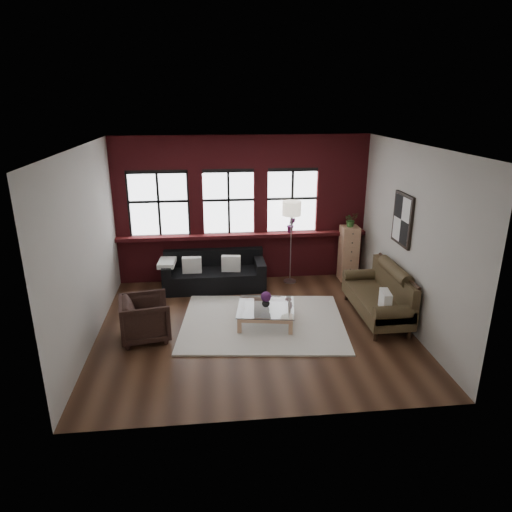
{
  "coord_description": "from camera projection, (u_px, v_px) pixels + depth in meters",
  "views": [
    {
      "loc": [
        -0.76,
        -7.32,
        3.9
      ],
      "look_at": [
        0.1,
        0.6,
        1.15
      ],
      "focal_mm": 32.0,
      "sensor_mm": 36.0,
      "label": 1
    }
  ],
  "objects": [
    {
      "name": "wall_left",
      "position": [
        86.0,
        248.0,
        7.43
      ],
      "size": [
        0.0,
        5.0,
        5.0
      ],
      "primitive_type": "plane",
      "rotation": [
        1.57,
        0.0,
        1.57
      ],
      "color": "#B8B5AB",
      "rests_on": "ground"
    },
    {
      "name": "potted_plant_top",
      "position": [
        351.0,
        220.0,
        9.98
      ],
      "size": [
        0.33,
        0.3,
        0.32
      ],
      "primitive_type": "imported",
      "rotation": [
        0.0,
        0.0,
        0.17
      ],
      "color": "#2D5923",
      "rests_on": "drawer_chest"
    },
    {
      "name": "vase",
      "position": [
        266.0,
        303.0,
        8.26
      ],
      "size": [
        0.18,
        0.18,
        0.16
      ],
      "primitive_type": "imported",
      "rotation": [
        0.0,
        0.0,
        0.25
      ],
      "color": "#B2B2B2",
      "rests_on": "coffee_table"
    },
    {
      "name": "window_mid",
      "position": [
        229.0,
        203.0,
        9.93
      ],
      "size": [
        1.38,
        0.1,
        1.5
      ],
      "primitive_type": null,
      "color": "black",
      "rests_on": "brick_backwall"
    },
    {
      "name": "drawer_chest",
      "position": [
        348.0,
        253.0,
        10.23
      ],
      "size": [
        0.38,
        0.38,
        1.24
      ],
      "primitive_type": "cube",
      "color": "tan",
      "rests_on": "floor"
    },
    {
      "name": "pillow_a",
      "position": [
        192.0,
        265.0,
        9.62
      ],
      "size": [
        0.4,
        0.15,
        0.34
      ],
      "primitive_type": "cube",
      "rotation": [
        0.0,
        0.0,
        -0.02
      ],
      "color": "white",
      "rests_on": "dark_sofa"
    },
    {
      "name": "window_right",
      "position": [
        292.0,
        202.0,
        10.07
      ],
      "size": [
        1.38,
        0.1,
        1.5
      ],
      "primitive_type": null,
      "color": "black",
      "rests_on": "brick_backwall"
    },
    {
      "name": "floor_lamp",
      "position": [
        291.0,
        240.0,
        9.95
      ],
      "size": [
        0.4,
        0.4,
        1.99
      ],
      "primitive_type": null,
      "color": "#A5A5A8",
      "rests_on": "floor"
    },
    {
      "name": "sill_plant",
      "position": [
        291.0,
        225.0,
        10.11
      ],
      "size": [
        0.22,
        0.19,
        0.35
      ],
      "primitive_type": "imported",
      "rotation": [
        0.0,
        0.0,
        -0.21
      ],
      "color": "#561F5B",
      "rests_on": "sill_ledge"
    },
    {
      "name": "vintage_settee",
      "position": [
        377.0,
        292.0,
        8.42
      ],
      "size": [
        0.86,
        1.94,
        1.03
      ],
      "primitive_type": null,
      "color": "#41331E",
      "rests_on": "floor"
    },
    {
      "name": "floor",
      "position": [
        254.0,
        327.0,
        8.23
      ],
      "size": [
        5.5,
        5.5,
        0.0
      ],
      "primitive_type": "plane",
      "color": "#382014",
      "rests_on": "ground"
    },
    {
      "name": "flowers",
      "position": [
        266.0,
        297.0,
        8.22
      ],
      "size": [
        0.19,
        0.19,
        0.19
      ],
      "primitive_type": "sphere",
      "color": "#561F5B",
      "rests_on": "vase"
    },
    {
      "name": "wall_front",
      "position": [
        276.0,
        306.0,
        5.36
      ],
      "size": [
        5.5,
        0.0,
        5.5
      ],
      "primitive_type": "plane",
      "rotation": [
        -1.57,
        0.0,
        0.0
      ],
      "color": "#B8B5AB",
      "rests_on": "ground"
    },
    {
      "name": "pillow_b",
      "position": [
        231.0,
        263.0,
        9.7
      ],
      "size": [
        0.42,
        0.19,
        0.34
      ],
      "primitive_type": "cube",
      "rotation": [
        0.0,
        0.0,
        -0.14
      ],
      "color": "white",
      "rests_on": "dark_sofa"
    },
    {
      "name": "armchair",
      "position": [
        145.0,
        318.0,
        7.75
      ],
      "size": [
        0.94,
        0.93,
        0.74
      ],
      "primitive_type": "imported",
      "rotation": [
        0.0,
        0.0,
        1.75
      ],
      "color": "black",
      "rests_on": "floor"
    },
    {
      "name": "coffee_table",
      "position": [
        266.0,
        315.0,
        8.34
      ],
      "size": [
        1.16,
        1.16,
        0.34
      ],
      "primitive_type": null,
      "rotation": [
        0.0,
        0.0,
        -0.16
      ],
      "color": "tan",
      "rests_on": "shag_rug"
    },
    {
      "name": "window_left",
      "position": [
        159.0,
        205.0,
        9.78
      ],
      "size": [
        1.38,
        0.1,
        1.5
      ],
      "primitive_type": null,
      "color": "black",
      "rests_on": "brick_backwall"
    },
    {
      "name": "brick_backwall",
      "position": [
        242.0,
        210.0,
        10.0
      ],
      "size": [
        5.5,
        0.12,
        3.2
      ],
      "primitive_type": null,
      "color": "maroon",
      "rests_on": "floor"
    },
    {
      "name": "pillow_settee",
      "position": [
        385.0,
        301.0,
        7.83
      ],
      "size": [
        0.19,
        0.4,
        0.34
      ],
      "primitive_type": "cube",
      "rotation": [
        0.0,
        0.0,
        -0.14
      ],
      "color": "white",
      "rests_on": "vintage_settee"
    },
    {
      "name": "wall_poster",
      "position": [
        403.0,
        220.0,
        8.19
      ],
      "size": [
        0.05,
        0.74,
        0.94
      ],
      "primitive_type": null,
      "color": "black",
      "rests_on": "wall_right"
    },
    {
      "name": "sill_ledge",
      "position": [
        243.0,
        235.0,
        10.1
      ],
      "size": [
        5.5,
        0.3,
        0.08
      ],
      "primitive_type": "cube",
      "color": "maroon",
      "rests_on": "brick_backwall"
    },
    {
      "name": "wall_back",
      "position": [
        242.0,
        209.0,
        10.06
      ],
      "size": [
        5.5,
        0.0,
        5.5
      ],
      "primitive_type": "plane",
      "rotation": [
        1.57,
        0.0,
        0.0
      ],
      "color": "#B8B5AB",
      "rests_on": "ground"
    },
    {
      "name": "shag_rug",
      "position": [
        263.0,
        322.0,
        8.37
      ],
      "size": [
        3.18,
        2.62,
        0.03
      ],
      "primitive_type": "cube",
      "rotation": [
        0.0,
        0.0,
        -0.11
      ],
      "color": "silver",
      "rests_on": "floor"
    },
    {
      "name": "dark_sofa",
      "position": [
        214.0,
        271.0,
        9.82
      ],
      "size": [
        2.17,
        0.88,
        0.79
      ],
      "primitive_type": null,
      "color": "black",
      "rests_on": "floor"
    },
    {
      "name": "wall_right",
      "position": [
        410.0,
        238.0,
        7.99
      ],
      "size": [
        0.0,
        5.0,
        5.0
      ],
      "primitive_type": "plane",
      "rotation": [
        1.57,
        0.0,
        -1.57
      ],
      "color": "#B8B5AB",
      "rests_on": "ground"
    },
    {
      "name": "ceiling",
      "position": [
        254.0,
        146.0,
        7.19
      ],
      "size": [
        5.5,
        5.5,
        0.0
      ],
      "primitive_type": "plane",
      "rotation": [
        3.14,
        0.0,
        0.0
      ],
      "color": "white",
      "rests_on": "ground"
    }
  ]
}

